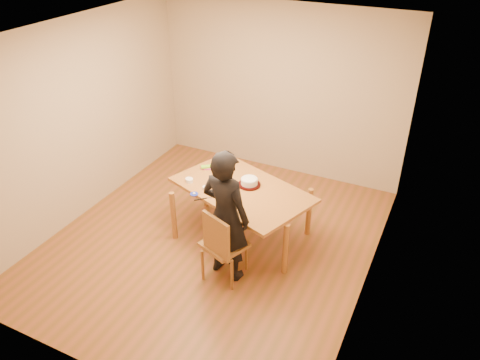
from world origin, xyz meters
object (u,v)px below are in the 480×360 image
at_px(dining_chair, 224,245).
at_px(cake, 249,182).
at_px(dining_table, 242,190).
at_px(cake_plate, 249,185).
at_px(person, 226,216).

height_order(dining_chair, cake, cake).
height_order(dining_table, cake, cake).
bearing_deg(cake_plate, dining_chair, -83.93).
distance_m(dining_chair, cake, 0.96).
relative_size(dining_table, cake_plate, 6.03).
distance_m(dining_chair, person, 0.38).
xyz_separation_m(dining_table, cake_plate, (0.06, 0.11, 0.03)).
relative_size(dining_chair, person, 0.27).
bearing_deg(cake_plate, cake, 0.00).
bearing_deg(person, dining_table, -70.79).
xyz_separation_m(dining_table, person, (0.15, -0.73, 0.10)).
distance_m(dining_table, dining_chair, 0.84).
distance_m(dining_table, cake, 0.14).
height_order(dining_chair, cake_plate, cake_plate).
distance_m(dining_table, person, 0.75).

